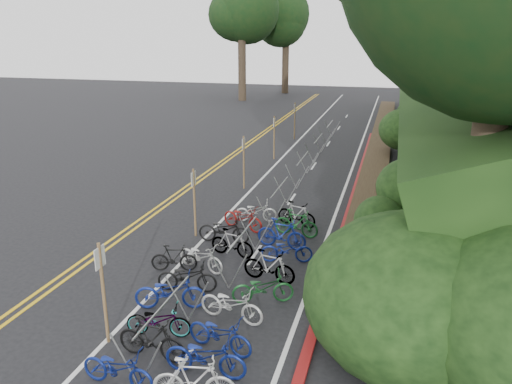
% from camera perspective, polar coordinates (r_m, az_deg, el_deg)
% --- Properties ---
extents(ground, '(120.00, 120.00, 0.00)m').
position_cam_1_polar(ground, '(14.51, -16.79, -11.91)').
color(ground, black).
rests_on(ground, ground).
extents(road_markings, '(7.47, 80.00, 0.01)m').
position_cam_1_polar(road_markings, '(22.71, -1.97, -0.22)').
color(road_markings, gold).
rests_on(road_markings, ground).
extents(red_curb, '(0.25, 28.00, 0.10)m').
position_cam_1_polar(red_curb, '(23.59, 11.28, 0.24)').
color(red_curb, maroon).
rests_on(red_curb, ground).
extents(embankment, '(14.30, 48.14, 9.11)m').
position_cam_1_polar(embankment, '(30.41, 26.58, 7.49)').
color(embankment, black).
rests_on(embankment, ground).
extents(bike_rack_front, '(1.16, 2.78, 1.22)m').
position_cam_1_polar(bike_rack_front, '(11.75, -10.43, -13.95)').
color(bike_rack_front, gray).
rests_on(bike_rack_front, ground).
extents(bike_racks_rest, '(1.14, 23.00, 1.17)m').
position_cam_1_polar(bike_racks_rest, '(24.64, 5.32, 3.21)').
color(bike_racks_rest, gray).
rests_on(bike_racks_rest, ground).
extents(signpost_near, '(0.08, 0.40, 2.54)m').
position_cam_1_polar(signpost_near, '(12.12, -17.10, -10.32)').
color(signpost_near, brown).
rests_on(signpost_near, ground).
extents(signposts_rest, '(0.08, 18.40, 2.50)m').
position_cam_1_polar(signposts_rest, '(25.97, 0.52, 5.34)').
color(signposts_rest, brown).
rests_on(signposts_rest, ground).
extents(bike_front, '(0.75, 1.48, 0.86)m').
position_cam_1_polar(bike_front, '(15.58, -9.35, -7.44)').
color(bike_front, black).
rests_on(bike_front, ground).
extents(bike_valet, '(3.46, 11.67, 1.06)m').
position_cam_1_polar(bike_valet, '(14.54, -3.08, -8.96)').
color(bike_valet, navy).
rests_on(bike_valet, ground).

